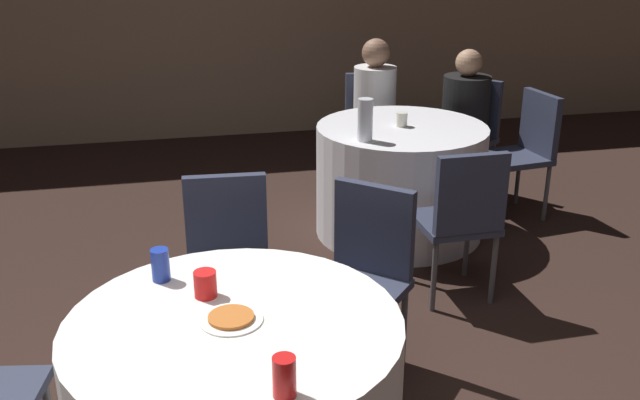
{
  "coord_description": "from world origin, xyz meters",
  "views": [
    {
      "loc": [
        -0.23,
        -1.95,
        1.94
      ],
      "look_at": [
        0.38,
        0.83,
        0.83
      ],
      "focal_mm": 40.0,
      "sensor_mm": 36.0,
      "label": 1
    }
  ],
  "objects_px": {
    "chair_far_north": "(372,120)",
    "pizza_plate_near": "(231,318)",
    "chair_far_northeast": "(470,126)",
    "chair_far_east": "(527,143)",
    "table_far": "(400,180)",
    "chair_near_north": "(227,252)",
    "person_white_shirt": "(376,118)",
    "person_black_shirt": "(460,126)",
    "bottle_far": "(365,120)",
    "chair_near_northeast": "(364,264)",
    "chair_far_south": "(462,212)",
    "soda_can_red": "(284,377)",
    "soda_can_blue": "(160,265)"
  },
  "relations": [
    {
      "from": "chair_near_northeast",
      "to": "person_white_shirt",
      "type": "xyz_separation_m",
      "value": [
        0.71,
        2.22,
        0.06
      ]
    },
    {
      "from": "person_white_shirt",
      "to": "table_far",
      "type": "bearing_deg",
      "value": 90.0
    },
    {
      "from": "chair_far_south",
      "to": "chair_far_east",
      "type": "height_order",
      "value": "same"
    },
    {
      "from": "chair_far_northeast",
      "to": "soda_can_red",
      "type": "bearing_deg",
      "value": 109.11
    },
    {
      "from": "person_white_shirt",
      "to": "chair_far_east",
      "type": "bearing_deg",
      "value": 147.53
    },
    {
      "from": "chair_near_north",
      "to": "chair_far_north",
      "type": "distance_m",
      "value": 2.51
    },
    {
      "from": "soda_can_blue",
      "to": "bottle_far",
      "type": "height_order",
      "value": "bottle_far"
    },
    {
      "from": "chair_near_north",
      "to": "chair_near_northeast",
      "type": "relative_size",
      "value": 1.0
    },
    {
      "from": "chair_near_northeast",
      "to": "chair_far_south",
      "type": "bearing_deg",
      "value": -102.56
    },
    {
      "from": "chair_far_south",
      "to": "chair_far_east",
      "type": "bearing_deg",
      "value": 48.07
    },
    {
      "from": "person_black_shirt",
      "to": "bottle_far",
      "type": "height_order",
      "value": "person_black_shirt"
    },
    {
      "from": "pizza_plate_near",
      "to": "chair_far_east",
      "type": "bearing_deg",
      "value": 45.07
    },
    {
      "from": "chair_far_east",
      "to": "chair_far_northeast",
      "type": "relative_size",
      "value": 1.0
    },
    {
      "from": "chair_far_east",
      "to": "person_black_shirt",
      "type": "relative_size",
      "value": 0.78
    },
    {
      "from": "chair_near_northeast",
      "to": "person_black_shirt",
      "type": "distance_m",
      "value": 2.31
    },
    {
      "from": "chair_far_south",
      "to": "bottle_far",
      "type": "height_order",
      "value": "bottle_far"
    },
    {
      "from": "chair_far_northeast",
      "to": "bottle_far",
      "type": "relative_size",
      "value": 3.41
    },
    {
      "from": "table_far",
      "to": "chair_near_north",
      "type": "height_order",
      "value": "chair_near_north"
    },
    {
      "from": "chair_far_north",
      "to": "chair_far_northeast",
      "type": "bearing_deg",
      "value": 157.16
    },
    {
      "from": "chair_far_northeast",
      "to": "person_white_shirt",
      "type": "xyz_separation_m",
      "value": [
        -0.67,
        0.18,
        0.06
      ]
    },
    {
      "from": "chair_far_northeast",
      "to": "chair_far_north",
      "type": "bearing_deg",
      "value": 22.84
    },
    {
      "from": "chair_near_northeast",
      "to": "chair_far_east",
      "type": "relative_size",
      "value": 1.0
    },
    {
      "from": "bottle_far",
      "to": "soda_can_blue",
      "type": "bearing_deg",
      "value": -127.82
    },
    {
      "from": "chair_near_northeast",
      "to": "soda_can_blue",
      "type": "xyz_separation_m",
      "value": [
        -0.87,
        -0.37,
        0.27
      ]
    },
    {
      "from": "chair_near_north",
      "to": "chair_far_north",
      "type": "height_order",
      "value": "same"
    },
    {
      "from": "chair_far_northeast",
      "to": "soda_can_red",
      "type": "height_order",
      "value": "chair_far_northeast"
    },
    {
      "from": "chair_far_south",
      "to": "chair_far_northeast",
      "type": "distance_m",
      "value": 1.73
    },
    {
      "from": "chair_near_north",
      "to": "soda_can_red",
      "type": "distance_m",
      "value": 1.41
    },
    {
      "from": "person_white_shirt",
      "to": "soda_can_blue",
      "type": "bearing_deg",
      "value": 63.37
    },
    {
      "from": "table_far",
      "to": "chair_far_northeast",
      "type": "xyz_separation_m",
      "value": [
        0.74,
        0.61,
        0.16
      ]
    },
    {
      "from": "chair_far_north",
      "to": "person_white_shirt",
      "type": "xyz_separation_m",
      "value": [
        -0.01,
        -0.16,
        0.06
      ]
    },
    {
      "from": "soda_can_red",
      "to": "chair_far_east",
      "type": "bearing_deg",
      "value": 51.34
    },
    {
      "from": "chair_far_east",
      "to": "soda_can_red",
      "type": "xyz_separation_m",
      "value": [
        -2.15,
        -2.69,
        0.27
      ]
    },
    {
      "from": "person_white_shirt",
      "to": "soda_can_blue",
      "type": "xyz_separation_m",
      "value": [
        -1.59,
        -2.6,
        0.21
      ]
    },
    {
      "from": "chair_far_northeast",
      "to": "person_black_shirt",
      "type": "relative_size",
      "value": 0.78
    },
    {
      "from": "soda_can_red",
      "to": "bottle_far",
      "type": "distance_m",
      "value": 2.47
    },
    {
      "from": "pizza_plate_near",
      "to": "chair_far_south",
      "type": "bearing_deg",
      "value": 41.81
    },
    {
      "from": "chair_near_northeast",
      "to": "chair_far_northeast",
      "type": "height_order",
      "value": "same"
    },
    {
      "from": "chair_near_northeast",
      "to": "person_black_shirt",
      "type": "bearing_deg",
      "value": -80.99
    },
    {
      "from": "chair_near_north",
      "to": "chair_far_south",
      "type": "height_order",
      "value": "same"
    },
    {
      "from": "chair_far_north",
      "to": "pizza_plate_near",
      "type": "distance_m",
      "value": 3.4
    },
    {
      "from": "table_far",
      "to": "bottle_far",
      "type": "height_order",
      "value": "bottle_far"
    },
    {
      "from": "chair_near_north",
      "to": "soda_can_blue",
      "type": "bearing_deg",
      "value": 68.97
    },
    {
      "from": "chair_far_northeast",
      "to": "soda_can_red",
      "type": "relative_size",
      "value": 7.09
    },
    {
      "from": "chair_near_northeast",
      "to": "soda_can_red",
      "type": "relative_size",
      "value": 7.09
    },
    {
      "from": "soda_can_blue",
      "to": "bottle_far",
      "type": "distance_m",
      "value": 1.96
    },
    {
      "from": "table_far",
      "to": "soda_can_blue",
      "type": "height_order",
      "value": "soda_can_blue"
    },
    {
      "from": "table_far",
      "to": "soda_can_blue",
      "type": "relative_size",
      "value": 8.99
    },
    {
      "from": "chair_far_east",
      "to": "chair_far_northeast",
      "type": "distance_m",
      "value": 0.53
    },
    {
      "from": "person_black_shirt",
      "to": "person_white_shirt",
      "type": "height_order",
      "value": "person_white_shirt"
    }
  ]
}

